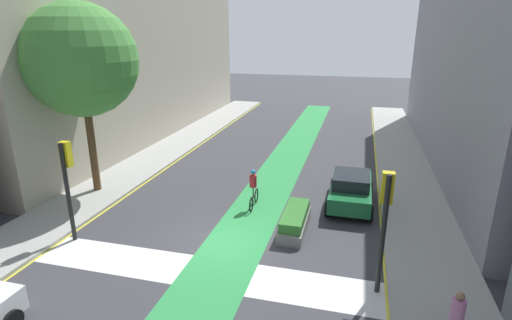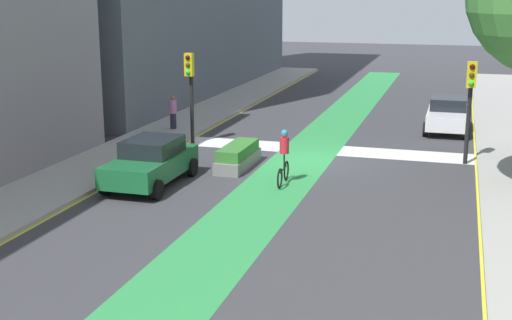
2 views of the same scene
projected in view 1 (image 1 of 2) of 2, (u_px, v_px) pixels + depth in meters
name	position (u px, v px, depth m)	size (l,w,h in m)	color
ground_plane	(221.00, 243.00, 15.24)	(120.00, 120.00, 0.00)	#38383D
bike_lane_paint	(235.00, 244.00, 15.11)	(2.40, 60.00, 0.01)	#2D8C47
crosswalk_band	(201.00, 272.00, 13.40)	(12.00, 1.80, 0.01)	silver
sidewalk_left	(55.00, 219.00, 17.02)	(3.00, 60.00, 0.15)	#9E9E99
curb_stripe_left	(85.00, 224.00, 16.68)	(0.16, 60.00, 0.01)	yellow
sidewalk_right	(432.00, 269.00, 13.42)	(3.00, 60.00, 0.15)	#9E9E99
curb_stripe_right	(385.00, 265.00, 13.80)	(0.16, 60.00, 0.01)	yellow
traffic_signal_near_right	(385.00, 210.00, 11.67)	(0.35, 0.52, 3.86)	black
traffic_signal_near_left	(67.00, 172.00, 14.74)	(0.35, 0.52, 3.88)	black
car_green_right_far	(351.00, 189.00, 18.30)	(2.04, 4.21, 1.57)	#196033
cyclist_in_lane	(253.00, 188.00, 17.98)	(0.32, 1.73, 1.86)	black
pedestrian_sidewalk_right_a	(456.00, 319.00, 9.84)	(0.34, 0.34, 1.57)	#262638
street_tree_near	(81.00, 61.00, 18.04)	(5.13, 5.13, 8.85)	brown
median_planter	(295.00, 221.00, 16.10)	(0.95, 2.94, 0.85)	slate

